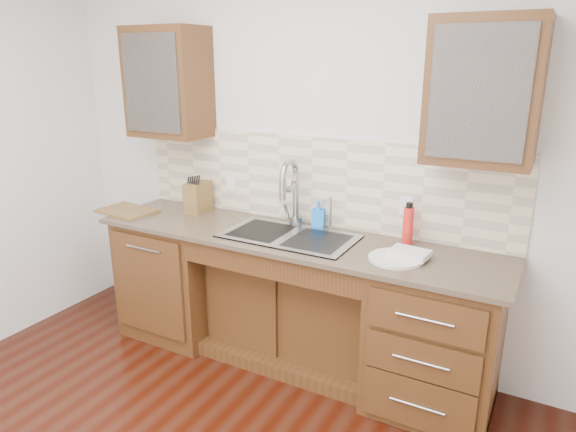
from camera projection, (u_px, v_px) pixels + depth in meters
The scene contains 23 objects.
wall_back at pixel (316, 158), 3.44m from camera, with size 4.00×0.10×2.70m, color silver.
base_cabinet_left at pixel (179, 275), 3.84m from camera, with size 0.70×0.62×0.88m, color #593014.
base_cabinet_center at pixel (297, 309), 3.51m from camera, with size 1.20×0.44×0.70m, color #593014.
base_cabinet_right at pixel (435, 338), 2.97m from camera, with size 0.70×0.62×0.88m, color #593014.
countertop at pixel (290, 238), 3.26m from camera, with size 2.70×0.65×0.03m, color #84705B.
backsplash at pixel (312, 181), 3.43m from camera, with size 2.70×0.02×0.59m, color beige.
sink at pixel (289, 249), 3.26m from camera, with size 0.84×0.46×0.19m, color #9E9EA5.
faucet at pixel (296, 197), 3.40m from camera, with size 0.04×0.04×0.40m, color #999993.
filter_tap at pixel (331, 213), 3.32m from camera, with size 0.02×0.02×0.24m, color #999993.
upper_cabinet_left at pixel (169, 83), 3.59m from camera, with size 0.55×0.34×0.75m, color #593014.
upper_cabinet_right at pixel (484, 92), 2.63m from camera, with size 0.55×0.34×0.75m, color #593014.
outlet_left at pixel (231, 183), 3.74m from camera, with size 0.08×0.01×0.12m, color white.
outlet_right at pixel (406, 206), 3.15m from camera, with size 0.08×0.01×0.12m, color white.
soap_bottle at pixel (318, 214), 3.40m from camera, with size 0.08×0.08×0.18m, color #1C81F7.
water_bottle at pixel (408, 226), 3.07m from camera, with size 0.06×0.06×0.23m, color red.
plate at pixel (395, 258), 2.87m from camera, with size 0.30×0.30×0.02m, color silver.
dish_towel at pixel (409, 253), 2.88m from camera, with size 0.21×0.16×0.03m, color silver.
knife_block at pixel (198, 198), 3.72m from camera, with size 0.12×0.20×0.22m, color #A46C30.
cutting_board at pixel (127, 211), 3.75m from camera, with size 0.41×0.28×0.02m, color #A76847.
cup_left_a at pixel (162, 89), 3.63m from camera, with size 0.14×0.14×0.11m, color silver.
cup_left_b at pixel (183, 91), 3.55m from camera, with size 0.11×0.11×0.10m, color white.
cup_right_a at pixel (454, 101), 2.72m from camera, with size 0.12×0.12×0.10m, color white.
cup_right_b at pixel (508, 103), 2.59m from camera, with size 0.11×0.11×0.10m, color silver.
Camera 1 is at (1.45, -1.28, 1.99)m, focal length 32.00 mm.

